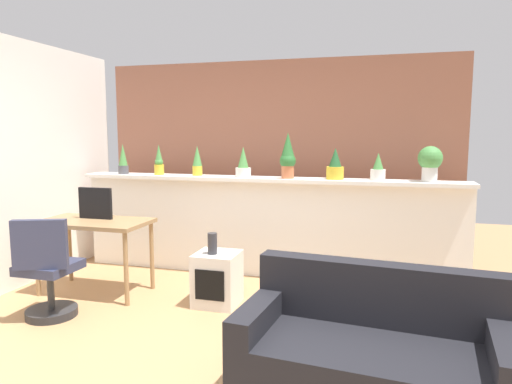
# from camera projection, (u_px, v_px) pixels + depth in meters

# --- Properties ---
(ground_plane) EXTENTS (12.00, 12.00, 0.00)m
(ground_plane) POSITION_uv_depth(u_px,v_px,m) (195.00, 354.00, 3.40)
(ground_plane) COLOR tan
(divider_wall) EXTENTS (4.37, 0.16, 1.09)m
(divider_wall) POSITION_uv_depth(u_px,v_px,m) (264.00, 228.00, 5.25)
(divider_wall) COLOR white
(divider_wall) RESTS_ON ground
(plant_shelf) EXTENTS (4.37, 0.34, 0.04)m
(plant_shelf) POSITION_uv_depth(u_px,v_px,m) (263.00, 179.00, 5.14)
(plant_shelf) COLOR white
(plant_shelf) RESTS_ON divider_wall
(brick_wall_behind) EXTENTS (4.37, 0.10, 2.50)m
(brick_wall_behind) POSITION_uv_depth(u_px,v_px,m) (276.00, 163.00, 5.73)
(brick_wall_behind) COLOR #935B47
(brick_wall_behind) RESTS_ON ground
(potted_plant_0) EXTENTS (0.12, 0.12, 0.36)m
(potted_plant_0) POSITION_uv_depth(u_px,v_px,m) (123.00, 160.00, 5.55)
(potted_plant_0) COLOR #4C4C51
(potted_plant_0) RESTS_ON plant_shelf
(potted_plant_1) EXTENTS (0.11, 0.11, 0.36)m
(potted_plant_1) POSITION_uv_depth(u_px,v_px,m) (159.00, 162.00, 5.45)
(potted_plant_1) COLOR gold
(potted_plant_1) RESTS_ON plant_shelf
(potted_plant_2) EXTENTS (0.11, 0.11, 0.35)m
(potted_plant_2) POSITION_uv_depth(u_px,v_px,m) (197.00, 161.00, 5.34)
(potted_plant_2) COLOR gold
(potted_plant_2) RESTS_ON plant_shelf
(potted_plant_3) EXTENTS (0.17, 0.17, 0.34)m
(potted_plant_3) POSITION_uv_depth(u_px,v_px,m) (243.00, 164.00, 5.19)
(potted_plant_3) COLOR silver
(potted_plant_3) RESTS_ON plant_shelf
(potted_plant_4) EXTENTS (0.18, 0.18, 0.50)m
(potted_plant_4) POSITION_uv_depth(u_px,v_px,m) (288.00, 156.00, 4.99)
(potted_plant_4) COLOR #C66B42
(potted_plant_4) RESTS_ON plant_shelf
(potted_plant_5) EXTENTS (0.19, 0.19, 0.34)m
(potted_plant_5) POSITION_uv_depth(u_px,v_px,m) (335.00, 166.00, 4.91)
(potted_plant_5) COLOR gold
(potted_plant_5) RESTS_ON plant_shelf
(potted_plant_6) EXTENTS (0.15, 0.15, 0.29)m
(potted_plant_6) POSITION_uv_depth(u_px,v_px,m) (378.00, 169.00, 4.81)
(potted_plant_6) COLOR silver
(potted_plant_6) RESTS_ON plant_shelf
(potted_plant_7) EXTENTS (0.24, 0.24, 0.36)m
(potted_plant_7) POSITION_uv_depth(u_px,v_px,m) (430.00, 161.00, 4.66)
(potted_plant_7) COLOR silver
(potted_plant_7) RESTS_ON plant_shelf
(desk) EXTENTS (1.10, 0.60, 0.75)m
(desk) POSITION_uv_depth(u_px,v_px,m) (94.00, 228.00, 4.66)
(desk) COLOR #99754C
(desk) RESTS_ON ground
(tv_monitor) EXTENTS (0.37, 0.04, 0.32)m
(tv_monitor) POSITION_uv_depth(u_px,v_px,m) (95.00, 203.00, 4.71)
(tv_monitor) COLOR black
(tv_monitor) RESTS_ON desk
(office_chair) EXTENTS (0.51, 0.51, 0.91)m
(office_chair) POSITION_uv_depth(u_px,v_px,m) (47.00, 276.00, 4.01)
(office_chair) COLOR #262628
(office_chair) RESTS_ON ground
(side_cube_shelf) EXTENTS (0.40, 0.41, 0.50)m
(side_cube_shelf) POSITION_uv_depth(u_px,v_px,m) (217.00, 279.00, 4.37)
(side_cube_shelf) COLOR silver
(side_cube_shelf) RESTS_ON ground
(vase_on_shelf) EXTENTS (0.09, 0.09, 0.20)m
(vase_on_shelf) POSITION_uv_depth(u_px,v_px,m) (212.00, 244.00, 4.30)
(vase_on_shelf) COLOR #2D2D33
(vase_on_shelf) RESTS_ON side_cube_shelf
(couch) EXTENTS (1.63, 0.91, 0.80)m
(couch) POSITION_uv_depth(u_px,v_px,m) (371.00, 358.00, 2.76)
(couch) COLOR black
(couch) RESTS_ON ground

